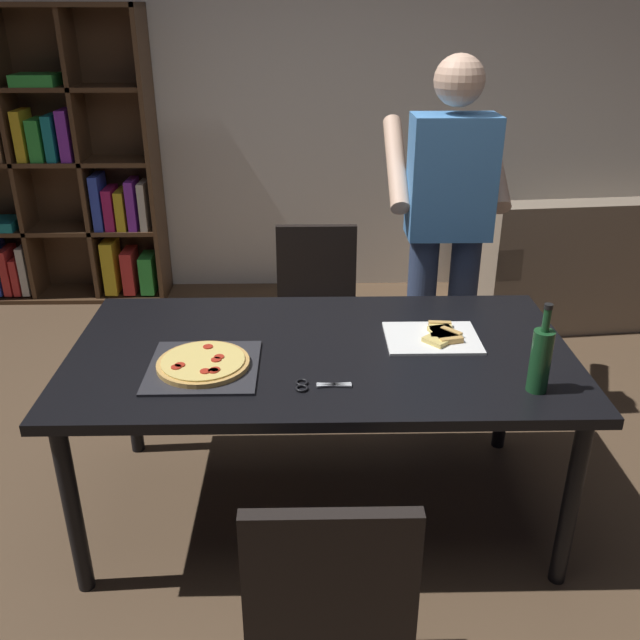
# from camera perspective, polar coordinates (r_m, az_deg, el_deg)

# --- Properties ---
(ground_plane) EXTENTS (12.00, 12.00, 0.00)m
(ground_plane) POSITION_cam_1_polar(r_m,az_deg,el_deg) (2.99, 0.06, -15.28)
(ground_plane) COLOR brown
(back_wall) EXTENTS (6.40, 0.10, 2.80)m
(back_wall) POSITION_cam_1_polar(r_m,az_deg,el_deg) (4.92, -0.60, 18.67)
(back_wall) COLOR silver
(back_wall) RESTS_ON ground_plane
(dining_table) EXTENTS (1.89, 1.01, 0.75)m
(dining_table) POSITION_cam_1_polar(r_m,az_deg,el_deg) (2.61, 0.07, -3.67)
(dining_table) COLOR black
(dining_table) RESTS_ON ground_plane
(chair_near_camera) EXTENTS (0.42, 0.42, 0.90)m
(chair_near_camera) POSITION_cam_1_polar(r_m,az_deg,el_deg) (1.92, 0.73, -22.63)
(chair_near_camera) COLOR black
(chair_near_camera) RESTS_ON ground_plane
(chair_far_side) EXTENTS (0.42, 0.42, 0.90)m
(chair_far_side) POSITION_cam_1_polar(r_m,az_deg,el_deg) (3.57, -0.27, 1.47)
(chair_far_side) COLOR black
(chair_far_side) RESTS_ON ground_plane
(couch) EXTENTS (1.77, 1.01, 0.85)m
(couch) POSITION_cam_1_polar(r_m,az_deg,el_deg) (4.97, 22.13, 3.89)
(couch) COLOR gray
(couch) RESTS_ON ground_plane
(bookshelf) EXTENTS (1.40, 0.35, 1.95)m
(bookshelf) POSITION_cam_1_polar(r_m,az_deg,el_deg) (5.09, -21.78, 11.81)
(bookshelf) COLOR #513823
(bookshelf) RESTS_ON ground_plane
(person_serving_pizza) EXTENTS (0.55, 0.54, 1.75)m
(person_serving_pizza) POSITION_cam_1_polar(r_m,az_deg,el_deg) (3.26, 10.58, 7.85)
(person_serving_pizza) COLOR #38476B
(person_serving_pizza) RESTS_ON ground_plane
(pepperoni_pizza_on_tray) EXTENTS (0.39, 0.39, 0.04)m
(pepperoni_pizza_on_tray) POSITION_cam_1_polar(r_m,az_deg,el_deg) (2.47, -9.74, -3.69)
(pepperoni_pizza_on_tray) COLOR #2D2D33
(pepperoni_pizza_on_tray) RESTS_ON dining_table
(pizza_slices_on_towel) EXTENTS (0.36, 0.28, 0.03)m
(pizza_slices_on_towel) POSITION_cam_1_polar(r_m,az_deg,el_deg) (2.68, 9.78, -1.34)
(pizza_slices_on_towel) COLOR white
(pizza_slices_on_towel) RESTS_ON dining_table
(wine_bottle) EXTENTS (0.07, 0.07, 0.32)m
(wine_bottle) POSITION_cam_1_polar(r_m,az_deg,el_deg) (2.37, 17.99, -3.10)
(wine_bottle) COLOR #194723
(wine_bottle) RESTS_ON dining_table
(kitchen_scissors) EXTENTS (0.19, 0.08, 0.01)m
(kitchen_scissors) POSITION_cam_1_polar(r_m,az_deg,el_deg) (2.32, -0.56, -5.47)
(kitchen_scissors) COLOR silver
(kitchen_scissors) RESTS_ON dining_table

